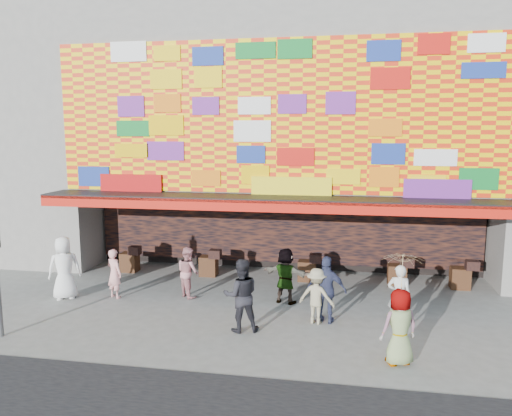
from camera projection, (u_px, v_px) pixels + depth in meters
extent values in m
plane|color=slate|center=(255.00, 330.00, 12.92)|extent=(90.00, 90.00, 0.00)
cube|color=gray|center=(291.00, 96.00, 19.71)|extent=(15.00, 8.00, 7.00)
cube|color=black|center=(292.00, 216.00, 21.45)|extent=(15.00, 6.00, 3.00)
cube|color=gray|center=(88.00, 228.00, 18.82)|extent=(0.40, 2.00, 3.00)
cube|color=gray|center=(501.00, 243.00, 16.29)|extent=(0.40, 2.00, 3.00)
cube|color=black|center=(274.00, 198.00, 15.77)|extent=(15.20, 1.60, 0.12)
cube|color=red|center=(270.00, 207.00, 15.03)|extent=(15.20, 0.04, 0.35)
cube|color=#FFCC00|center=(277.00, 117.00, 15.93)|extent=(14.80, 0.08, 4.90)
cube|color=black|center=(283.00, 229.00, 18.38)|extent=(14.00, 0.25, 2.50)
imported|color=white|center=(64.00, 268.00, 15.22)|extent=(1.13, 1.03, 1.95)
imported|color=pink|center=(114.00, 273.00, 15.35)|extent=(0.66, 0.57, 1.54)
imported|color=black|center=(241.00, 295.00, 12.74)|extent=(1.10, 0.96, 1.90)
imported|color=tan|center=(317.00, 296.00, 13.29)|extent=(1.08, 0.78, 1.51)
imported|color=#353A5D|center=(327.00, 290.00, 13.30)|extent=(1.13, 0.64, 1.82)
imported|color=gray|center=(286.00, 276.00, 14.87)|extent=(1.64, 0.90, 1.68)
imported|color=gray|center=(400.00, 327.00, 10.92)|extent=(0.98, 0.83, 1.71)
imported|color=beige|center=(399.00, 296.00, 13.08)|extent=(0.65, 0.46, 1.66)
imported|color=tan|center=(188.00, 272.00, 15.45)|extent=(0.97, 0.96, 1.57)
imported|color=beige|center=(402.00, 272.00, 10.73)|extent=(1.00, 1.01, 0.81)
cylinder|color=#4C3326|center=(400.00, 310.00, 10.86)|extent=(0.02, 0.02, 1.00)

